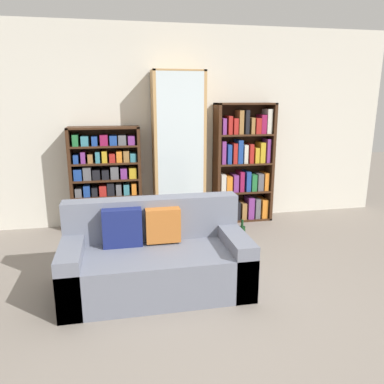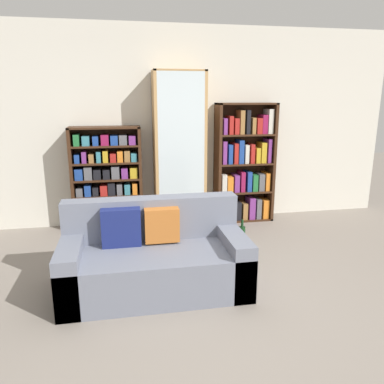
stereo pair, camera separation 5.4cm
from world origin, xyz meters
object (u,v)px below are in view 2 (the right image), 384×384
display_cabinet (179,151)px  wine_bottle (242,238)px  bookshelf_right (245,166)px  couch (154,259)px  bookshelf_left (107,180)px

display_cabinet → wine_bottle: bearing=-63.7°
display_cabinet → bookshelf_right: (0.95, 0.02, -0.24)m
couch → wine_bottle: couch is taller
bookshelf_right → display_cabinet: bearing=-179.0°
bookshelf_left → wine_bottle: bearing=-36.4°
wine_bottle → display_cabinet: bearing=116.3°
couch → display_cabinet: display_cabinet is taller
bookshelf_left → bookshelf_right: 1.94m
display_cabinet → wine_bottle: display_cabinet is taller
bookshelf_left → display_cabinet: size_ratio=0.66×
couch → wine_bottle: 1.28m
bookshelf_left → bookshelf_right: bearing=0.0°
wine_bottle → couch: bearing=-148.1°
couch → bookshelf_right: (1.47, 1.81, 0.51)m
couch → bookshelf_left: bookshelf_left is taller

